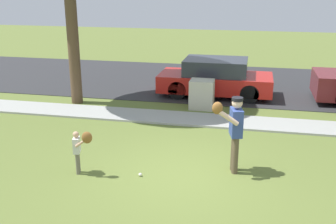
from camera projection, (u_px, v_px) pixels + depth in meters
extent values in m
plane|color=olive|center=(205.00, 122.00, 12.01)|extent=(48.00, 48.00, 0.00)
cube|color=#A3A39E|center=(205.00, 120.00, 12.09)|extent=(36.00, 1.20, 0.06)
cube|color=#2D2D30|center=(220.00, 82.00, 16.75)|extent=(36.00, 6.80, 0.02)
cylinder|color=brown|center=(235.00, 155.00, 8.69)|extent=(0.13, 0.13, 0.84)
cylinder|color=brown|center=(234.00, 152.00, 8.85)|extent=(0.13, 0.13, 0.84)
cube|color=#33478C|center=(236.00, 122.00, 8.55)|extent=(0.31, 0.44, 0.59)
sphere|color=beige|center=(237.00, 103.00, 8.42)|extent=(0.23, 0.23, 0.23)
cylinder|color=black|center=(237.00, 99.00, 8.39)|extent=(0.24, 0.24, 0.07)
cylinder|color=beige|center=(227.00, 117.00, 8.24)|extent=(0.52, 0.21, 0.40)
ellipsoid|color=brown|center=(217.00, 108.00, 8.18)|extent=(0.25, 0.19, 0.26)
cylinder|color=beige|center=(234.00, 118.00, 8.78)|extent=(0.10, 0.10, 0.56)
cylinder|color=#6B6656|center=(78.00, 162.00, 8.79)|extent=(0.08, 0.08, 0.48)
cylinder|color=#6B6656|center=(78.00, 164.00, 8.70)|extent=(0.08, 0.08, 0.48)
cube|color=silver|center=(77.00, 145.00, 8.62)|extent=(0.18, 0.25, 0.34)
sphere|color=tan|center=(76.00, 134.00, 8.55)|extent=(0.13, 0.13, 0.13)
cylinder|color=tan|center=(78.00, 142.00, 8.75)|extent=(0.06, 0.06, 0.32)
cylinder|color=tan|center=(82.00, 142.00, 8.45)|extent=(0.30, 0.12, 0.23)
ellipsoid|color=brown|center=(87.00, 138.00, 8.42)|extent=(0.25, 0.19, 0.26)
sphere|color=white|center=(140.00, 175.00, 8.66)|extent=(0.07, 0.07, 0.07)
cube|color=beige|center=(202.00, 94.00, 13.16)|extent=(0.77, 0.63, 0.95)
cylinder|color=brown|center=(72.00, 31.00, 13.21)|extent=(0.38, 0.38, 4.83)
cube|color=red|center=(215.00, 82.00, 14.63)|extent=(4.00, 1.75, 0.60)
cube|color=#2D333D|center=(216.00, 67.00, 14.45)|extent=(2.20, 1.61, 0.55)
cylinder|color=black|center=(177.00, 90.00, 14.21)|extent=(0.64, 0.22, 0.64)
cylinder|color=black|center=(185.00, 80.00, 15.64)|extent=(0.64, 0.22, 0.64)
cylinder|color=black|center=(249.00, 94.00, 13.72)|extent=(0.64, 0.22, 0.64)
cylinder|color=black|center=(250.00, 83.00, 15.14)|extent=(0.64, 0.22, 0.64)
cylinder|color=black|center=(336.00, 86.00, 14.72)|extent=(0.64, 0.22, 0.64)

